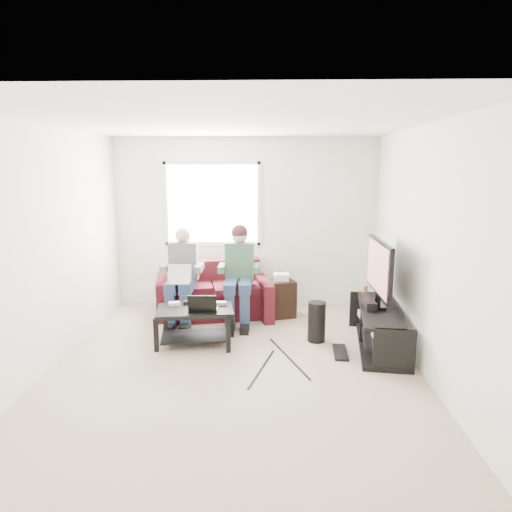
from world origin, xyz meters
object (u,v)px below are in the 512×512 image
Objects in this scene: coffee_table at (195,318)px; subwoofer at (317,322)px; sofa at (213,295)px; tv_stand at (378,330)px; end_table at (281,297)px; tv at (379,269)px.

coffee_table is 1.51m from subwoofer.
sofa is 3.59× the size of subwoofer.
coffee_table is at bearing 179.23° from tv_stand.
sofa is 2.45m from tv_stand.
coffee_table is 0.65× the size of tv_stand.
end_table is (-1.15, 1.14, 0.07)m from tv_stand.
subwoofer is 0.79× the size of end_table.
subwoofer is (1.50, 0.14, -0.09)m from coffee_table.
sofa is 1.19× the size of tv_stand.
tv is (2.23, 0.07, 0.61)m from coffee_table.
tv is 1.01m from subwoofer.
subwoofer is 1.05m from end_table.
end_table reaches higher than subwoofer.
sofa reaches higher than end_table.
tv_stand is (2.15, -1.17, -0.08)m from sofa.
tv is at bearing 1.80° from coffee_table.
sofa is 1.65× the size of tv.
tv is at bearing 91.47° from tv_stand.
tv is at bearing -26.58° from sofa.
tv_stand is at bearing -44.64° from end_table.
sofa is at bearing 85.92° from coffee_table.
end_table is (-0.42, 0.96, 0.03)m from subwoofer.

